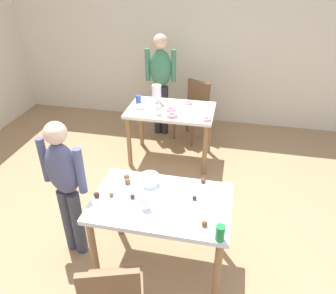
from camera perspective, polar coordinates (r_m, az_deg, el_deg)
ground_plane at (r=3.17m, az=-1.64°, el=-20.13°), size 6.40×6.40×0.00m
wall_back at (r=5.29m, az=6.60°, el=17.92°), size 6.40×0.10×2.60m
dining_table_near at (r=2.72m, az=-1.20°, el=-11.24°), size 1.12×0.71×0.75m
dining_table_far at (r=4.24m, az=0.48°, el=5.33°), size 1.11×0.69×0.75m
chair_far_table at (r=4.89m, az=4.54°, el=7.02°), size 0.54×0.54×0.87m
person_girl_near at (r=2.90m, az=-17.66°, el=-5.76°), size 0.45×0.27×1.36m
person_adult_far at (r=4.85m, az=-1.29°, el=12.21°), size 0.45×0.22×1.53m
mixing_bowl at (r=2.80m, az=-3.23°, el=-5.73°), size 0.16×0.16×0.09m
soda_can at (r=2.33m, az=9.14°, el=-14.68°), size 0.07×0.07×0.12m
fork_near at (r=2.63m, az=-8.78°, el=-10.01°), size 0.17×0.02×0.01m
cup_near_0 at (r=2.55m, az=-4.09°, el=-9.64°), size 0.08×0.08×0.12m
cake_ball_0 at (r=2.88m, az=-7.30°, el=-5.23°), size 0.05×0.05×0.05m
cake_ball_1 at (r=2.44m, az=6.45°, el=-13.24°), size 0.05×0.05×0.05m
cake_ball_2 at (r=2.83m, az=-7.14°, el=-5.99°), size 0.05×0.05×0.05m
cake_ball_3 at (r=2.67m, az=-6.26°, el=-8.65°), size 0.04×0.04×0.04m
cake_ball_4 at (r=2.73m, az=-12.44°, el=-8.20°), size 0.05×0.05×0.05m
cake_ball_5 at (r=2.72m, az=-9.92°, el=-8.21°), size 0.04×0.04×0.04m
cake_ball_6 at (r=2.65m, az=4.67°, el=-8.91°), size 0.04×0.04×0.04m
cake_ball_7 at (r=2.84m, az=6.21°, el=-5.89°), size 0.04×0.04×0.04m
pitcher_far at (r=4.33m, az=-2.01°, el=9.27°), size 0.12×0.12×0.25m
cup_far_0 at (r=4.51m, az=-2.17°, el=9.09°), size 0.07×0.07×0.09m
cup_far_1 at (r=4.33m, az=-5.23°, el=8.27°), size 0.07×0.07×0.12m
cup_far_2 at (r=4.02m, az=-1.79°, el=6.54°), size 0.08×0.08×0.12m
donut_far_0 at (r=4.35m, az=3.67°, el=7.76°), size 0.10×0.10×0.03m
donut_far_1 at (r=3.98m, az=0.69°, el=5.66°), size 0.14×0.14×0.04m
donut_far_2 at (r=4.22m, az=-4.95°, el=7.10°), size 0.14×0.14×0.04m
donut_far_3 at (r=3.91m, az=6.83°, el=4.89°), size 0.11×0.11×0.03m
donut_far_4 at (r=4.14m, az=0.48°, el=6.65°), size 0.12×0.12×0.04m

